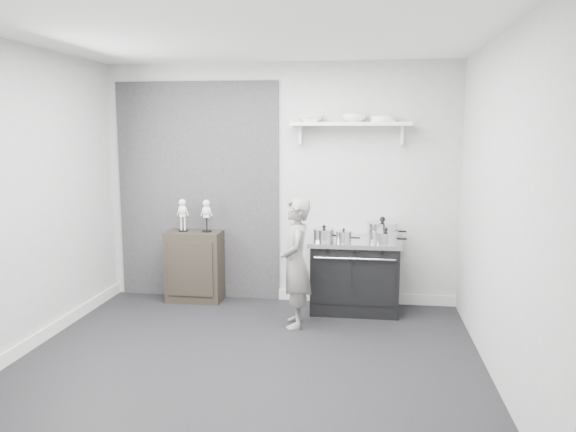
{
  "coord_description": "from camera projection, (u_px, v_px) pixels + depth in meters",
  "views": [
    {
      "loc": [
        0.97,
        -4.48,
        1.95
      ],
      "look_at": [
        0.22,
        0.95,
        1.11
      ],
      "focal_mm": 35.0,
      "sensor_mm": 36.0,
      "label": 1
    }
  ],
  "objects": [
    {
      "name": "wall_shelf",
      "position": [
        351.0,
        125.0,
        6.04
      ],
      "size": [
        1.3,
        0.26,
        0.24
      ],
      "color": "silver",
      "rests_on": "room_shell"
    },
    {
      "name": "bowl_large",
      "position": [
        311.0,
        119.0,
        6.08
      ],
      "size": [
        0.28,
        0.28,
        0.07
      ],
      "primitive_type": "imported",
      "color": "white",
      "rests_on": "wall_shelf"
    },
    {
      "name": "stove",
      "position": [
        355.0,
        275.0,
        6.08
      ],
      "size": [
        0.98,
        0.61,
        0.79
      ],
      "color": "black",
      "rests_on": "ground"
    },
    {
      "name": "plate_stack",
      "position": [
        383.0,
        119.0,
        5.98
      ],
      "size": [
        0.27,
        0.27,
        0.06
      ],
      "primitive_type": "cylinder",
      "color": "white",
      "rests_on": "wall_shelf"
    },
    {
      "name": "ground",
      "position": [
        248.0,
        360.0,
        4.81
      ],
      "size": [
        4.0,
        4.0,
        0.0
      ],
      "primitive_type": "plane",
      "color": "black",
      "rests_on": "ground"
    },
    {
      "name": "pot_back_right",
      "position": [
        382.0,
        230.0,
        6.08
      ],
      "size": [
        0.43,
        0.34,
        0.24
      ],
      "color": "silver",
      "rests_on": "stove"
    },
    {
      "name": "pot_front_center",
      "position": [
        344.0,
        237.0,
        5.87
      ],
      "size": [
        0.25,
        0.17,
        0.15
      ],
      "color": "silver",
      "rests_on": "stove"
    },
    {
      "name": "bowl_small",
      "position": [
        355.0,
        118.0,
        6.02
      ],
      "size": [
        0.26,
        0.26,
        0.08
      ],
      "primitive_type": "imported",
      "color": "white",
      "rests_on": "wall_shelf"
    },
    {
      "name": "side_cabinet",
      "position": [
        195.0,
        266.0,
        6.46
      ],
      "size": [
        0.62,
        0.36,
        0.81
      ],
      "primitive_type": "cube",
      "color": "black",
      "rests_on": "ground"
    },
    {
      "name": "pot_front_left",
      "position": [
        324.0,
        235.0,
        5.96
      ],
      "size": [
        0.32,
        0.23,
        0.17
      ],
      "color": "silver",
      "rests_on": "stove"
    },
    {
      "name": "pot_front_right",
      "position": [
        386.0,
        238.0,
        5.82
      ],
      "size": [
        0.35,
        0.26,
        0.17
      ],
      "color": "silver",
      "rests_on": "stove"
    },
    {
      "name": "room_shell",
      "position": [
        239.0,
        168.0,
        4.72
      ],
      "size": [
        4.02,
        3.62,
        2.71
      ],
      "color": "#A4A4A1",
      "rests_on": "ground"
    },
    {
      "name": "skeleton_full",
      "position": [
        183.0,
        213.0,
        6.38
      ],
      "size": [
        0.12,
        0.08,
        0.43
      ],
      "primitive_type": null,
      "color": "beige",
      "rests_on": "side_cabinet"
    },
    {
      "name": "child",
      "position": [
        296.0,
        263.0,
        5.57
      ],
      "size": [
        0.38,
        0.51,
        1.3
      ],
      "primitive_type": "imported",
      "rotation": [
        0.0,
        0.0,
        -1.42
      ],
      "color": "slate",
      "rests_on": "ground"
    },
    {
      "name": "skeleton_torso",
      "position": [
        207.0,
        213.0,
        6.34
      ],
      "size": [
        0.12,
        0.08,
        0.42
      ],
      "primitive_type": null,
      "color": "beige",
      "rests_on": "side_cabinet"
    }
  ]
}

